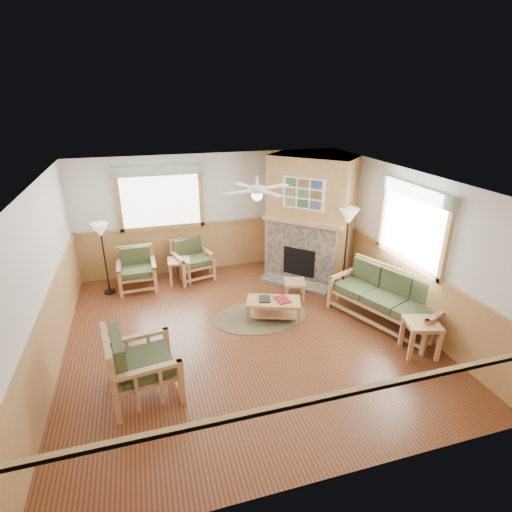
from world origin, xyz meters
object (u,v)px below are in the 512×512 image
object	(u,v)px
end_table_sofa	(420,338)
end_table_chairs	(180,271)
armchair_left	(143,363)
coffee_table	(273,310)
armchair_back_right	(193,260)
sofa	(386,299)
floor_lamp_right	(346,250)
footstool	(295,289)
armchair_back_left	(137,270)
floor_lamp_left	(105,259)

from	to	relation	value
end_table_sofa	end_table_chairs	bearing A→B (deg)	132.54
armchair_left	coffee_table	xyz separation A→B (m)	(2.35, 1.38, -0.31)
armchair_back_right	coffee_table	bearing A→B (deg)	-76.43
sofa	floor_lamp_right	size ratio (longest dim) A/B	1.14
armchair_left	sofa	bearing A→B (deg)	-88.50
end_table_sofa	footstool	distance (m)	2.65
armchair_back_left	floor_lamp_left	world-z (taller)	floor_lamp_left
footstool	floor_lamp_left	size ratio (longest dim) A/B	0.27
sofa	end_table_chairs	size ratio (longest dim) A/B	3.84
end_table_sofa	footstool	world-z (taller)	end_table_sofa
floor_lamp_left	floor_lamp_right	bearing A→B (deg)	-14.12
armchair_back_left	floor_lamp_right	world-z (taller)	floor_lamp_right
sofa	armchair_back_left	distance (m)	5.07
armchair_back_right	end_table_sofa	world-z (taller)	armchair_back_right
sofa	armchair_back_right	distance (m)	4.23
floor_lamp_right	armchair_back_left	bearing A→B (deg)	163.53
sofa	coffee_table	size ratio (longest dim) A/B	2.09
armchair_left	floor_lamp_right	xyz separation A→B (m)	(4.17, 2.15, 0.39)
floor_lamp_left	end_table_sofa	bearing A→B (deg)	-36.51
end_table_chairs	floor_lamp_right	distance (m)	3.62
end_table_chairs	footstool	size ratio (longest dim) A/B	1.29
coffee_table	end_table_chairs	xyz separation A→B (m)	(-1.49, 2.07, 0.07)
end_table_chairs	footstool	xyz separation A→B (m)	(2.19, -1.37, -0.09)
floor_lamp_left	floor_lamp_right	xyz separation A→B (m)	(4.81, -1.21, 0.12)
armchair_left	coffee_table	size ratio (longest dim) A/B	1.04
end_table_chairs	floor_lamp_right	world-z (taller)	floor_lamp_right
end_table_sofa	armchair_back_right	bearing A→B (deg)	128.65
floor_lamp_right	sofa	bearing A→B (deg)	-86.26
end_table_chairs	armchair_back_left	bearing A→B (deg)	-176.53
armchair_back_right	footstool	distance (m)	2.42
footstool	floor_lamp_right	size ratio (longest dim) A/B	0.23
floor_lamp_left	sofa	bearing A→B (deg)	-28.31
armchair_back_right	armchair_left	world-z (taller)	armchair_left
end_table_sofa	floor_lamp_right	distance (m)	2.49
armchair_back_left	end_table_sofa	distance (m)	5.66
armchair_left	floor_lamp_left	xyz separation A→B (m)	(-0.63, 3.36, 0.26)
armchair_back_left	armchair_left	distance (m)	3.39
armchair_back_left	floor_lamp_right	distance (m)	4.42
sofa	floor_lamp_left	xyz separation A→B (m)	(-4.90, 2.64, 0.30)
footstool	coffee_table	bearing A→B (deg)	-134.86
end_table_chairs	floor_lamp_left	bearing A→B (deg)	-176.52
sofa	armchair_back_left	world-z (taller)	sofa
armchair_back_left	floor_lamp_right	bearing A→B (deg)	-17.46
armchair_left	floor_lamp_left	bearing A→B (deg)	2.68
sofa	armchair_left	distance (m)	4.33
footstool	end_table_chairs	bearing A→B (deg)	147.92
armchair_left	coffee_table	distance (m)	2.74
armchair_back_left	end_table_sofa	bearing A→B (deg)	-41.38
armchair_left	floor_lamp_left	size ratio (longest dim) A/B	0.66
armchair_back_left	coffee_table	distance (m)	3.13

